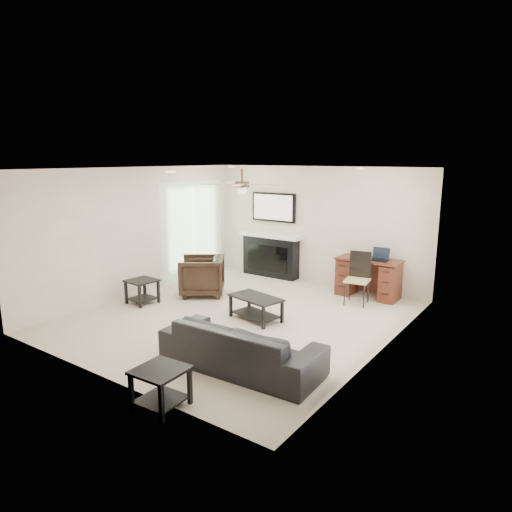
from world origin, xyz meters
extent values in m
plane|color=beige|center=(0.00, 0.00, 0.00)|extent=(5.50, 5.50, 0.00)
cube|color=white|center=(0.00, 0.00, 2.50)|extent=(5.00, 5.50, 0.04)
cube|color=beige|center=(0.00, 2.75, 1.25)|extent=(5.00, 0.04, 2.50)
cube|color=beige|center=(0.00, -2.75, 1.25)|extent=(5.00, 0.04, 2.50)
cube|color=beige|center=(-2.50, 0.00, 1.25)|extent=(0.04, 5.50, 2.50)
cube|color=beige|center=(2.50, 0.00, 1.25)|extent=(0.04, 5.50, 2.50)
cube|color=white|center=(2.45, 0.10, 1.23)|extent=(0.04, 5.10, 2.40)
cube|color=#93BC89|center=(-2.46, 1.55, 1.05)|extent=(0.04, 1.80, 2.10)
cylinder|color=#382619|center=(0.00, 0.10, 2.25)|extent=(1.40, 1.40, 0.30)
imported|color=black|center=(1.22, -1.57, 0.31)|extent=(2.16, 0.93, 0.62)
imported|color=black|center=(-1.38, 0.58, 0.39)|extent=(1.17, 1.16, 0.77)
cube|color=black|center=(0.32, 0.03, 0.20)|extent=(0.99, 0.68, 0.40)
cube|color=black|center=(1.07, -2.82, 0.23)|extent=(0.54, 0.54, 0.45)
cube|color=black|center=(-1.93, -0.47, 0.23)|extent=(0.54, 0.54, 0.45)
cube|color=black|center=(-1.07, 2.58, 0.95)|extent=(1.52, 0.34, 1.91)
cube|color=#39150E|center=(1.37, 2.35, 0.38)|extent=(1.22, 0.56, 0.76)
cube|color=black|center=(1.37, 1.80, 0.48)|extent=(0.48, 0.50, 0.97)
cube|color=black|center=(1.57, 2.33, 0.88)|extent=(0.33, 0.24, 0.23)
camera|label=1|loc=(4.53, -5.92, 2.67)|focal=32.00mm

